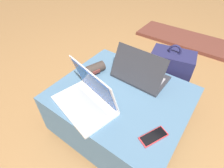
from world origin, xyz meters
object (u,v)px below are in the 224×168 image
at_px(cell_phone, 154,136).
at_px(wrist_brace, 93,69).
at_px(laptop_near, 87,98).
at_px(laptop_far, 139,74).
at_px(backpack, 167,78).

xyz_separation_m(cell_phone, wrist_brace, (-0.59, 0.22, 0.03)).
bearing_deg(laptop_near, laptop_far, 84.30).
bearing_deg(laptop_far, backpack, -110.02).
bearing_deg(laptop_near, backpack, 83.28).
bearing_deg(laptop_near, cell_phone, 17.34).
distance_m(cell_phone, backpack, 0.70).
xyz_separation_m(laptop_far, backpack, (0.12, 0.31, -0.20)).
relative_size(laptop_near, wrist_brace, 2.31).
height_order(backpack, wrist_brace, backpack).
bearing_deg(cell_phone, laptop_near, 29.05).
bearing_deg(wrist_brace, cell_phone, -20.41).
relative_size(laptop_near, backpack, 0.75).
bearing_deg(backpack, laptop_near, 58.11).
relative_size(laptop_far, cell_phone, 2.26).
distance_m(laptop_far, wrist_brace, 0.33).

